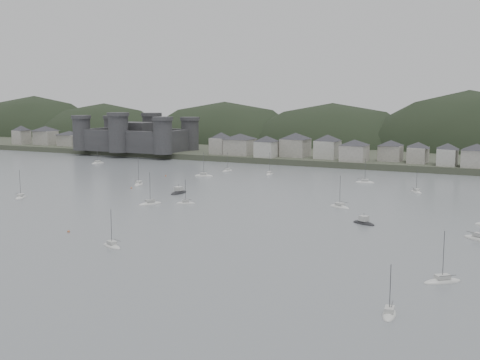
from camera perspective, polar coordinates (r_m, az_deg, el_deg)
The scene contains 10 objects.
ground at distance 142.63m, azimuth -13.71°, elevation -6.12°, with size 900.00×900.00×0.00m, color slate.
far_shore_land at distance 411.38m, azimuth 13.89°, elevation 3.17°, with size 900.00×250.00×3.00m, color #383D2D.
forested_ridge at distance 386.73m, azimuth 13.68°, elevation 0.98°, with size 851.55×103.94×102.57m.
castle at distance 354.80m, azimuth -9.81°, elevation 4.09°, with size 66.00×43.00×20.00m.
waterfront_town at distance 292.20m, azimuth 18.74°, elevation 2.53°, with size 451.48×28.46×12.92m.
sailboat_lead at distance 193.54m, azimuth -5.15°, elevation -2.18°, with size 6.20×4.65×8.29m.
moored_fleet at distance 201.69m, azimuth -8.19°, elevation -1.82°, with size 237.67×163.60×12.70m.
motor_launch_near at distance 166.03m, azimuth 11.59°, elevation -3.97°, with size 7.54×5.37×3.72m.
motor_launch_far at distance 214.14m, azimuth -5.80°, elevation -1.18°, with size 3.39×9.06×4.13m.
mooring_buoys at distance 193.90m, azimuth -7.19°, elevation -2.20°, with size 163.98×101.32×0.70m.
Camera 1 is at (90.28, -105.03, 34.10)m, focal length 45.26 mm.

